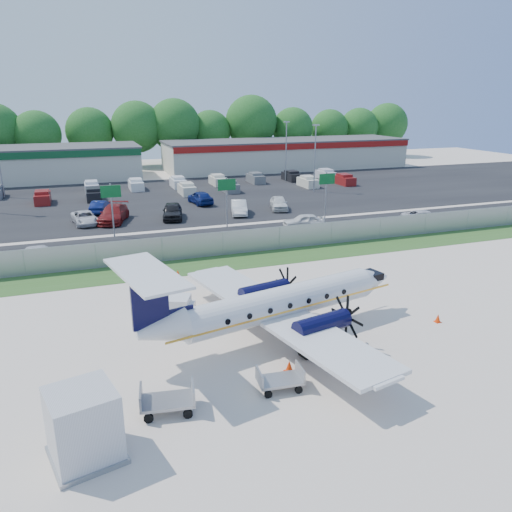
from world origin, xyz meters
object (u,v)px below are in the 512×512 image
object	(u,v)px
aircraft	(277,304)
pushback_tug	(172,309)
service_container	(84,427)
baggage_cart_far	(168,400)
baggage_cart_near	(280,379)

from	to	relation	value
aircraft	pushback_tug	distance (m)	6.48
service_container	baggage_cart_far	bearing A→B (deg)	28.19
baggage_cart_near	aircraft	bearing A→B (deg)	69.54
pushback_tug	service_container	size ratio (longest dim) A/B	1.08
pushback_tug	service_container	distance (m)	11.71
aircraft	pushback_tug	bearing A→B (deg)	140.52
aircraft	service_container	xyz separation A→B (m)	(-10.01, -6.49, -0.70)
aircraft	baggage_cart_near	distance (m)	5.28
baggage_cart_near	pushback_tug	bearing A→B (deg)	109.62
pushback_tug	baggage_cart_far	size ratio (longest dim) A/B	1.31
aircraft	service_container	world-z (taller)	aircraft
pushback_tug	service_container	xyz separation A→B (m)	(-5.10, -10.53, 0.55)
baggage_cart_far	pushback_tug	bearing A→B (deg)	78.07
baggage_cart_far	service_container	xyz separation A→B (m)	(-3.25, -1.74, 0.71)
aircraft	baggage_cart_far	xyz separation A→B (m)	(-6.76, -4.75, -1.42)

